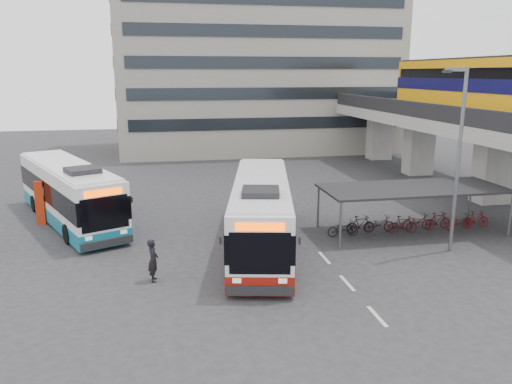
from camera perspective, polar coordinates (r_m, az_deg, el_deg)
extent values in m
plane|color=#28282B|center=(23.65, 2.02, -7.95)|extent=(120.00, 120.00, 0.00)
cube|color=gray|center=(37.28, 25.45, 2.38)|extent=(2.20, 1.60, 4.60)
cube|color=gray|center=(45.60, 18.10, 4.82)|extent=(2.20, 1.60, 4.60)
cube|color=gray|center=(52.67, 13.93, 6.17)|extent=(2.20, 1.60, 4.60)
cube|color=gray|center=(40.18, 22.50, 7.34)|extent=(8.00, 32.00, 0.90)
cube|color=black|center=(38.18, 17.87, 8.96)|extent=(0.35, 32.00, 1.10)
cube|color=black|center=(42.27, 26.93, 8.53)|extent=(0.35, 32.00, 1.10)
cube|color=orange|center=(38.19, 24.69, 10.72)|extent=(2.90, 20.00, 3.90)
cube|color=#0C0A3A|center=(38.18, 24.72, 11.02)|extent=(2.98, 20.02, 0.90)
cube|color=black|center=(38.17, 24.84, 12.22)|extent=(2.96, 19.20, 0.70)
cube|color=black|center=(38.19, 24.98, 13.63)|extent=(2.70, 19.60, 0.25)
cylinder|color=#595B60|center=(28.63, 7.13, -1.69)|extent=(0.12, 0.12, 2.40)
cylinder|color=#595B60|center=(32.83, 23.28, -0.73)|extent=(0.12, 0.12, 2.40)
cylinder|color=#595B60|center=(25.37, 9.62, -3.76)|extent=(0.12, 0.12, 2.40)
cylinder|color=#595B60|center=(30.03, 27.08, -2.37)|extent=(0.12, 0.12, 2.40)
cube|color=black|center=(28.58, 17.52, 0.41)|extent=(10.00, 4.00, 0.12)
imported|color=black|center=(27.47, 9.83, -4.07)|extent=(1.71, 0.60, 0.90)
imported|color=black|center=(27.87, 12.04, -3.80)|extent=(1.66, 0.47, 1.00)
imported|color=black|center=(28.34, 14.17, -3.74)|extent=(1.71, 0.60, 0.90)
imported|color=black|center=(28.82, 16.24, -3.48)|extent=(1.66, 0.47, 1.00)
imported|color=#350C0F|center=(29.36, 18.23, -3.41)|extent=(1.71, 0.60, 0.90)
imported|color=#3F0C0F|center=(29.91, 20.15, -3.16)|extent=(1.66, 0.47, 1.00)
imported|color=#490C0F|center=(30.52, 21.99, -3.09)|extent=(1.71, 0.60, 0.90)
imported|color=#540C0F|center=(31.13, 23.77, -2.85)|extent=(1.66, 0.47, 1.00)
cube|color=gray|center=(58.62, -0.09, 17.26)|extent=(30.00, 15.00, 25.00)
cube|color=beige|center=(19.21, 13.67, -13.63)|extent=(0.15, 1.60, 0.01)
cube|color=beige|center=(21.69, 10.38, -10.20)|extent=(0.15, 1.60, 0.01)
cube|color=beige|center=(24.30, 7.82, -7.46)|extent=(0.15, 1.60, 0.01)
cube|color=white|center=(25.11, 0.59, -2.05)|extent=(5.22, 12.88, 2.89)
cube|color=maroon|center=(25.50, 0.58, -4.95)|extent=(5.27, 12.93, 0.79)
cube|color=black|center=(25.07, 0.59, -1.76)|extent=(5.29, 12.92, 1.21)
cube|color=#FF4C00|center=(18.76, 0.45, -4.03)|extent=(1.85, 0.47, 0.32)
cube|color=black|center=(21.64, 0.53, -0.01)|extent=(1.92, 1.98, 0.29)
cylinder|color=black|center=(21.77, -2.85, -8.41)|extent=(0.53, 1.09, 1.05)
cylinder|color=black|center=(28.90, 3.14, -2.84)|extent=(0.53, 1.09, 1.05)
cube|color=white|center=(31.34, -20.62, 0.21)|extent=(7.65, 12.54, 2.88)
cube|color=#0E657E|center=(31.66, -20.42, -2.14)|extent=(7.70, 12.59, 0.79)
cube|color=black|center=(31.31, -20.64, 0.44)|extent=(7.71, 12.58, 1.20)
cube|color=#FF4C00|center=(25.21, -17.06, -0.08)|extent=(1.73, 0.85, 0.31)
cube|color=black|center=(28.04, -19.21, 2.34)|extent=(2.15, 2.19, 0.29)
cylinder|color=black|center=(27.62, -20.69, -4.50)|extent=(0.72, 1.08, 1.05)
cylinder|color=black|center=(35.28, -19.98, -0.64)|extent=(0.72, 1.08, 1.05)
imported|color=black|center=(21.67, -11.67, -7.65)|extent=(0.47, 0.69, 1.86)
cylinder|color=#595B60|center=(25.72, 22.10, 3.10)|extent=(0.18, 0.18, 8.89)
cube|color=#595B60|center=(24.87, 21.97, 12.86)|extent=(1.33, 0.54, 0.17)
cube|color=black|center=(24.41, 20.98, 12.74)|extent=(0.43, 0.30, 0.13)
cube|color=#A22409|center=(31.45, -23.45, -1.16)|extent=(0.54, 0.27, 2.58)
cube|color=white|center=(31.30, -23.56, 0.03)|extent=(0.56, 0.17, 0.52)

